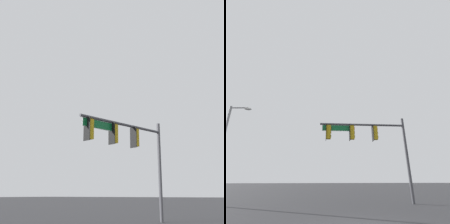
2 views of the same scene
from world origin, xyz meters
TOP-DOWN VIEW (x-y plane):
  - signal_pole_near at (-3.66, -6.37)m, footprint 6.80×1.76m

SIDE VIEW (x-z plane):
  - signal_pole_near at x=-3.66m, z-range 1.48..7.90m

